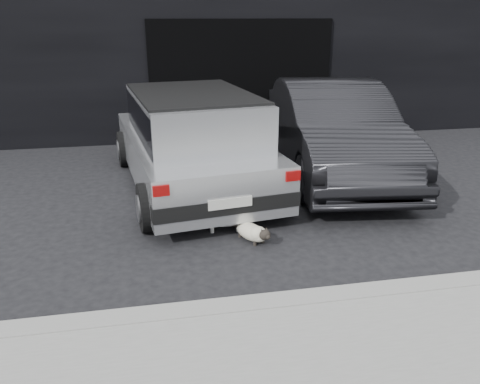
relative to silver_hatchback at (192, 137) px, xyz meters
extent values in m
plane|color=black|center=(0.38, -0.98, -0.86)|extent=(80.00, 80.00, 0.00)
cube|color=black|center=(1.38, 5.02, 1.64)|extent=(34.00, 4.00, 5.00)
cube|color=black|center=(1.38, 3.01, 0.44)|extent=(4.00, 0.10, 2.60)
cube|color=gray|center=(1.38, -3.58, -0.80)|extent=(18.00, 0.25, 0.12)
cube|color=gray|center=(1.38, -4.78, -0.81)|extent=(18.00, 2.20, 0.11)
cube|color=silver|center=(-0.02, 0.11, -0.33)|extent=(2.47, 4.47, 0.68)
cube|color=silver|center=(0.02, -0.11, 0.35)|extent=(2.04, 3.04, 0.68)
cube|color=black|center=(0.02, -0.11, 0.35)|extent=(2.04, 2.93, 0.54)
cube|color=black|center=(0.27, -1.92, -0.43)|extent=(1.92, 0.44, 0.20)
cube|color=black|center=(-0.30, 2.14, -0.43)|extent=(1.92, 0.44, 0.20)
cube|color=silver|center=(0.28, -2.01, -0.36)|extent=(0.56, 0.10, 0.13)
cube|color=#8C0707|center=(-0.55, -2.12, -0.10)|extent=(0.20, 0.06, 0.13)
cube|color=#8C0707|center=(1.11, -1.89, -0.10)|extent=(0.20, 0.06, 0.13)
cube|color=black|center=(0.02, -0.11, 0.70)|extent=(2.00, 2.75, 0.03)
cylinder|color=black|center=(-0.72, -1.53, -0.54)|extent=(0.33, 0.68, 0.65)
cylinder|color=slate|center=(-0.85, -1.55, -0.54)|extent=(0.07, 0.36, 0.36)
cylinder|color=black|center=(1.11, -1.27, -0.54)|extent=(0.33, 0.68, 0.65)
cylinder|color=slate|center=(1.24, -1.26, -0.54)|extent=(0.07, 0.36, 0.36)
cylinder|color=black|center=(-1.14, 1.44, -0.54)|extent=(0.33, 0.68, 0.65)
cylinder|color=slate|center=(-1.27, 1.42, -0.54)|extent=(0.07, 0.36, 0.36)
cylinder|color=black|center=(0.70, 1.69, -0.54)|extent=(0.33, 0.68, 0.65)
cylinder|color=slate|center=(0.83, 1.71, -0.54)|extent=(0.07, 0.36, 0.36)
imported|color=black|center=(2.51, 0.36, -0.06)|extent=(2.25, 5.01, 1.60)
ellipsoid|color=beige|center=(0.54, -2.06, -0.75)|extent=(0.46, 0.57, 0.20)
ellipsoid|color=beige|center=(0.60, -2.17, -0.73)|extent=(0.30, 0.30, 0.19)
ellipsoid|color=black|center=(0.66, -2.29, -0.69)|extent=(0.19, 0.18, 0.13)
sphere|color=black|center=(0.68, -2.34, -0.70)|extent=(0.06, 0.06, 0.06)
cone|color=black|center=(0.68, -2.26, -0.63)|extent=(0.07, 0.07, 0.07)
cone|color=black|center=(0.62, -2.29, -0.63)|extent=(0.07, 0.07, 0.07)
cylinder|color=black|center=(0.66, -2.16, -0.83)|extent=(0.04, 0.04, 0.06)
cylinder|color=black|center=(0.55, -2.22, -0.83)|extent=(0.04, 0.04, 0.06)
cylinder|color=black|center=(0.53, -1.90, -0.83)|extent=(0.04, 0.04, 0.06)
cylinder|color=black|center=(0.41, -1.95, -0.83)|extent=(0.04, 0.04, 0.06)
cylinder|color=black|center=(0.41, -1.81, -0.78)|extent=(0.23, 0.22, 0.08)
ellipsoid|color=silver|center=(0.26, -1.71, -0.68)|extent=(0.60, 0.35, 0.25)
ellipsoid|color=silver|center=(0.40, -1.72, -0.65)|extent=(0.27, 0.27, 0.21)
ellipsoid|color=silver|center=(0.55, -1.74, -0.57)|extent=(0.16, 0.18, 0.15)
sphere|color=silver|center=(0.61, -1.75, -0.58)|extent=(0.07, 0.07, 0.07)
cone|color=silver|center=(0.54, -1.70, -0.50)|extent=(0.07, 0.06, 0.08)
cone|color=silver|center=(0.53, -1.78, -0.50)|extent=(0.07, 0.06, 0.08)
cylinder|color=silver|center=(0.43, -1.65, -0.79)|extent=(0.05, 0.05, 0.14)
cylinder|color=silver|center=(0.42, -1.80, -0.79)|extent=(0.05, 0.05, 0.14)
cylinder|color=silver|center=(0.10, -1.62, -0.79)|extent=(0.05, 0.05, 0.14)
cylinder|color=silver|center=(0.08, -1.76, -0.79)|extent=(0.05, 0.05, 0.14)
cylinder|color=silver|center=(-0.06, -1.67, -0.73)|extent=(0.32, 0.12, 0.10)
ellipsoid|color=gray|center=(0.15, -1.72, -0.65)|extent=(0.22, 0.18, 0.10)
camera|label=1|loc=(-0.58, -7.27, 1.81)|focal=35.00mm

